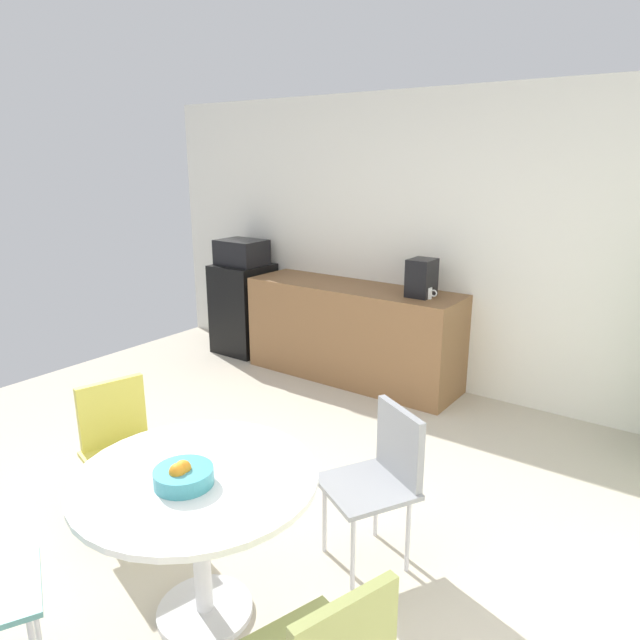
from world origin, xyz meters
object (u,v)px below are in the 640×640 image
(chair_gray, at_px, (383,468))
(round_table, at_px, (198,503))
(microwave, at_px, (242,252))
(mug_white, at_px, (428,293))
(mini_fridge, at_px, (244,308))
(chair_yellow, at_px, (120,437))
(coffee_maker, at_px, (422,278))
(fruit_bowl, at_px, (183,476))

(chair_gray, bearing_deg, round_table, -118.99)
(microwave, height_order, mug_white, microwave)
(mini_fridge, bearing_deg, chair_yellow, -60.01)
(round_table, xyz_separation_m, coffee_maker, (-0.36, 2.88, 0.48))
(microwave, xyz_separation_m, fruit_bowl, (2.45, -2.96, -0.32))
(chair_gray, relative_size, coffee_maker, 2.59)
(mini_fridge, distance_m, mug_white, 2.20)
(fruit_bowl, height_order, mug_white, mug_white)
(mug_white, bearing_deg, microwave, 178.97)
(chair_gray, bearing_deg, fruit_bowl, -116.04)
(microwave, height_order, fruit_bowl, microwave)
(fruit_bowl, bearing_deg, chair_gray, 63.96)
(mug_white, distance_m, coffee_maker, 0.14)
(chair_yellow, relative_size, coffee_maker, 2.59)
(chair_yellow, relative_size, fruit_bowl, 3.33)
(mini_fridge, xyz_separation_m, chair_gray, (2.89, -2.05, 0.05))
(mug_white, bearing_deg, chair_yellow, -103.67)
(round_table, bearing_deg, chair_yellow, 164.71)
(chair_gray, distance_m, chair_yellow, 1.49)
(mini_fridge, relative_size, chair_yellow, 1.14)
(microwave, bearing_deg, chair_gray, -35.39)
(mini_fridge, height_order, round_table, mini_fridge)
(fruit_bowl, height_order, coffee_maker, coffee_maker)
(mini_fridge, xyz_separation_m, mug_white, (2.15, -0.04, 0.47))
(mini_fridge, relative_size, microwave, 1.98)
(chair_yellow, bearing_deg, chair_gray, 22.86)
(round_table, bearing_deg, mug_white, 95.68)
(round_table, distance_m, coffee_maker, 2.94)
(mini_fridge, distance_m, round_table, 3.77)
(round_table, distance_m, chair_yellow, 0.95)
(mini_fridge, relative_size, chair_gray, 1.14)
(microwave, relative_size, mug_white, 3.72)
(microwave, bearing_deg, mini_fridge, 0.00)
(chair_yellow, xyz_separation_m, coffee_maker, (0.55, 2.63, 0.54))
(round_table, bearing_deg, chair_gray, 61.01)
(chair_gray, bearing_deg, chair_yellow, -157.14)
(mini_fridge, height_order, microwave, microwave)
(mini_fridge, bearing_deg, fruit_bowl, -50.44)
(fruit_bowl, xyz_separation_m, mug_white, (-0.30, 2.92, 0.18))
(chair_gray, relative_size, mug_white, 6.43)
(round_table, bearing_deg, mini_fridge, 130.16)
(mini_fridge, xyz_separation_m, round_table, (2.43, -2.88, 0.11))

